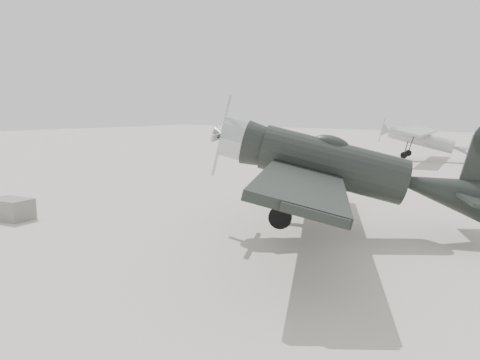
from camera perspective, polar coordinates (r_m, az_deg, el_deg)
name	(u,v)px	position (r m, az deg, el deg)	size (l,w,h in m)	color
ground	(209,231)	(15.75, -3.86, -6.20)	(160.00, 160.00, 0.00)	#AFAA9B
lowwing_monoplane	(346,168)	(15.26, 12.75, 1.39)	(9.85, 12.08, 4.08)	black
highwing_monoplane	(425,137)	(39.69, 21.64, 4.87)	(7.55, 10.58, 2.99)	#A3A6A8
equipment_block	(11,209)	(19.20, -26.12, -3.20)	(1.54, 0.96, 0.77)	slate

